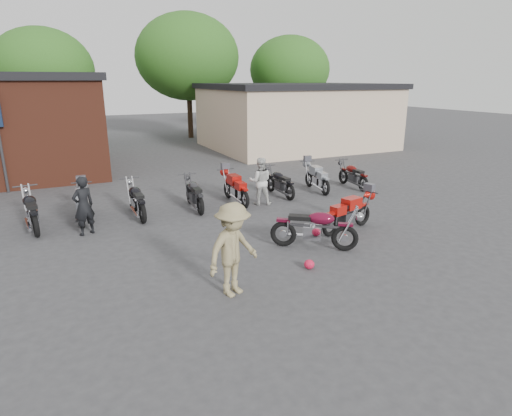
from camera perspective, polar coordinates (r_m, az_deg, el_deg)
name	(u,v)px	position (r m, az deg, el deg)	size (l,w,h in m)	color
ground	(304,259)	(10.12, 6.44, -6.71)	(90.00, 90.00, 0.00)	#353437
stucco_building	(295,118)	(26.62, 5.28, 11.86)	(10.00, 8.00, 3.50)	#C6A58E
tree_1	(45,85)	(29.85, -26.30, 14.54)	(5.92, 5.92, 7.40)	#285216
tree_2	(188,73)	(31.17, -9.02, 17.32)	(7.04, 7.04, 8.80)	#285216
tree_3	(289,82)	(34.33, 4.47, 16.40)	(6.08, 6.08, 7.60)	#285216
vintage_motorcycle	(316,226)	(10.51, 7.98, -2.34)	(2.08, 0.68, 1.20)	#590B21
sportbike	(349,211)	(11.96, 12.23, -0.44)	(1.90, 0.63, 1.10)	#B4150F
helmet	(309,264)	(9.58, 7.11, -7.46)	(0.23, 0.23, 0.21)	red
person_dark	(84,206)	(12.21, -22.00, 0.26)	(0.58, 0.38, 1.60)	black
person_light	(260,181)	(14.13, 0.55, 3.59)	(0.77, 0.60, 1.58)	silver
person_tan	(233,250)	(8.14, -3.08, -5.58)	(1.19, 0.69, 1.85)	#918359
row_bike_0	(31,209)	(13.34, -27.81, -0.07)	(2.04, 0.67, 1.18)	black
row_bike_1	(82,203)	(13.56, -22.19, 0.67)	(1.87, 0.62, 1.08)	#9A9FA8
row_bike_2	(136,198)	(13.40, -15.68, 1.27)	(1.98, 0.65, 1.15)	black
row_bike_3	(194,192)	(13.81, -8.24, 2.09)	(1.90, 0.63, 1.10)	#252528
row_bike_4	(235,187)	(14.36, -2.77, 2.86)	(1.94, 0.64, 1.13)	#AA130E
row_bike_5	(279,181)	(15.28, 3.14, 3.61)	(1.85, 0.61, 1.08)	black
row_bike_6	(317,176)	(16.10, 8.11, 4.19)	(1.89, 0.62, 1.09)	gray
row_bike_7	(353,174)	(16.89, 12.78, 4.48)	(1.84, 0.61, 1.07)	#540B0A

